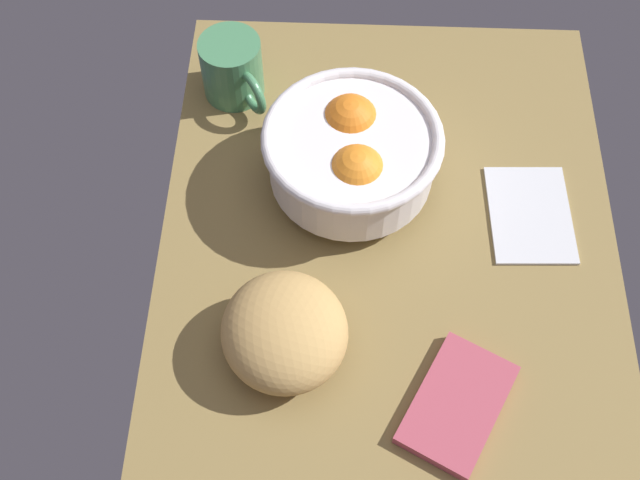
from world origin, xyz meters
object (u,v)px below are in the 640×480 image
bread_loaf (285,332)px  fruit_bowl (352,152)px  napkin_spare (457,404)px  mug (233,69)px  napkin_folded (530,214)px

bread_loaf → fruit_bowl: bearing=-16.6°
napkin_spare → mug: 54.31cm
fruit_bowl → mug: 22.75cm
napkin_folded → bread_loaf: bearing=122.9°
fruit_bowl → bread_loaf: (-23.82, 7.11, -2.25)cm
bread_loaf → napkin_folded: 36.45cm
mug → bread_loaf: bearing=-166.4°
fruit_bowl → napkin_spare: (-30.26, -12.58, -5.97)cm
bread_loaf → mug: (39.19, 9.51, 0.05)cm
napkin_spare → mug: (45.64, 29.21, 3.76)cm
napkin_folded → napkin_spare: (-26.11, 10.72, 0.34)cm
fruit_bowl → napkin_spare: 33.31cm
napkin_folded → mug: 44.64cm
bread_loaf → napkin_folded: bread_loaf is taller
fruit_bowl → napkin_folded: fruit_bowl is taller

